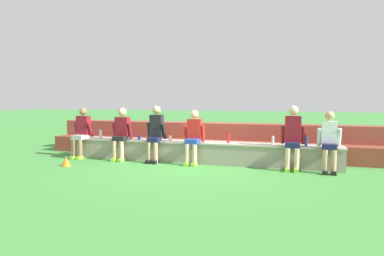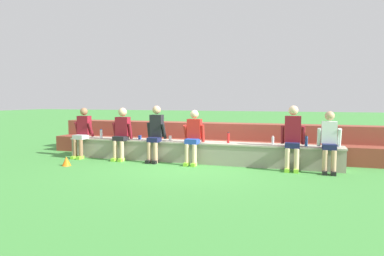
# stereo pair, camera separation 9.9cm
# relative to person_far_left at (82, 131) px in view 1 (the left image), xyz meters

# --- Properties ---
(ground_plane) EXTENTS (80.00, 80.00, 0.00)m
(ground_plane) POSITION_rel_person_far_left_xyz_m (3.17, 0.01, -0.74)
(ground_plane) COLOR #428E3D
(stone_seating_wall) EXTENTS (7.11, 0.60, 0.53)m
(stone_seating_wall) POSITION_rel_person_far_left_xyz_m (3.17, 0.29, -0.45)
(stone_seating_wall) COLOR gray
(stone_seating_wall) RESTS_ON ground
(brick_bleachers) EXTENTS (9.46, 1.20, 0.92)m
(brick_bleachers) POSITION_rel_person_far_left_xyz_m (3.17, 1.52, -0.35)
(brick_bleachers) COLOR brown
(brick_bleachers) RESTS_ON ground
(person_far_left) EXTENTS (0.52, 0.56, 1.38)m
(person_far_left) POSITION_rel_person_far_left_xyz_m (0.00, 0.00, 0.00)
(person_far_left) COLOR #996B4C
(person_far_left) RESTS_ON ground
(person_left_of_center) EXTENTS (0.54, 0.51, 1.38)m
(person_left_of_center) POSITION_rel_person_far_left_xyz_m (1.22, 0.00, 0.02)
(person_left_of_center) COLOR #DBAD89
(person_left_of_center) RESTS_ON ground
(person_center) EXTENTS (0.50, 0.54, 1.44)m
(person_center) POSITION_rel_person_far_left_xyz_m (2.19, 0.03, 0.04)
(person_center) COLOR tan
(person_center) RESTS_ON ground
(person_right_of_center) EXTENTS (0.52, 0.56, 1.34)m
(person_right_of_center) POSITION_rel_person_far_left_xyz_m (3.21, 0.00, -0.02)
(person_right_of_center) COLOR beige
(person_right_of_center) RESTS_ON ground
(person_far_right) EXTENTS (0.53, 0.53, 1.47)m
(person_far_right) POSITION_rel_person_far_left_xyz_m (5.57, 0.01, 0.05)
(person_far_right) COLOR beige
(person_far_right) RESTS_ON ground
(person_rightmost_edge) EXTENTS (0.50, 0.54, 1.35)m
(person_rightmost_edge) POSITION_rel_person_far_left_xyz_m (6.34, -0.02, -0.02)
(person_rightmost_edge) COLOR tan
(person_rightmost_edge) RESTS_ON ground
(water_bottle_mid_left) EXTENTS (0.06, 0.06, 0.20)m
(water_bottle_mid_left) POSITION_rel_person_far_left_xyz_m (5.11, 0.34, -0.11)
(water_bottle_mid_left) COLOR silver
(water_bottle_mid_left) RESTS_ON stone_seating_wall
(water_bottle_mid_right) EXTENTS (0.07, 0.07, 0.25)m
(water_bottle_mid_right) POSITION_rel_person_far_left_xyz_m (0.44, 0.24, -0.09)
(water_bottle_mid_right) COLOR silver
(water_bottle_mid_right) RESTS_ON stone_seating_wall
(water_bottle_near_right) EXTENTS (0.06, 0.06, 0.27)m
(water_bottle_near_right) POSITION_rel_person_far_left_xyz_m (4.04, 0.24, -0.08)
(water_bottle_near_right) COLOR red
(water_bottle_near_right) RESTS_ON stone_seating_wall
(water_bottle_near_left) EXTENTS (0.07, 0.07, 0.25)m
(water_bottle_near_left) POSITION_rel_person_far_left_xyz_m (5.86, 0.26, -0.09)
(water_bottle_near_left) COLOR blue
(water_bottle_near_left) RESTS_ON stone_seating_wall
(plastic_cup_left_end) EXTENTS (0.09, 0.09, 0.10)m
(plastic_cup_left_end) POSITION_rel_person_far_left_xyz_m (1.58, 0.33, -0.15)
(plastic_cup_left_end) COLOR blue
(plastic_cup_left_end) RESTS_ON stone_seating_wall
(plastic_cup_middle) EXTENTS (0.08, 0.08, 0.13)m
(plastic_cup_middle) POSITION_rel_person_far_left_xyz_m (2.50, 0.25, -0.14)
(plastic_cup_middle) COLOR white
(plastic_cup_middle) RESTS_ON stone_seating_wall
(sports_cone) EXTENTS (0.22, 0.22, 0.22)m
(sports_cone) POSITION_rel_person_far_left_xyz_m (0.35, -1.14, -0.63)
(sports_cone) COLOR orange
(sports_cone) RESTS_ON ground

